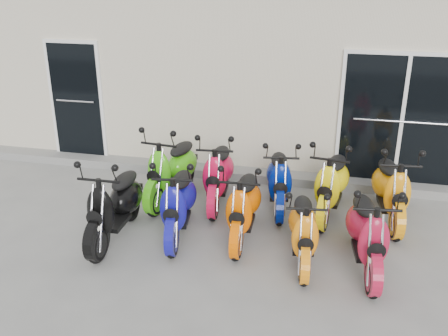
{
  "coord_description": "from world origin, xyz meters",
  "views": [
    {
      "loc": [
        1.56,
        -6.08,
        3.54
      ],
      "look_at": [
        0.0,
        0.6,
        0.75
      ],
      "focal_mm": 40.0,
      "sensor_mm": 36.0,
      "label": 1
    }
  ],
  "objects": [
    {
      "name": "door_right",
      "position": [
        2.6,
        2.17,
        1.26
      ],
      "size": [
        2.02,
        0.08,
        2.22
      ],
      "primitive_type": "cube",
      "color": "black",
      "rests_on": "front_step"
    },
    {
      "name": "scooter_back_green",
      "position": [
        -0.92,
        0.9,
        0.67
      ],
      "size": [
        0.86,
        1.87,
        1.34
      ],
      "primitive_type": null,
      "rotation": [
        0.0,
        0.0,
        -0.11
      ],
      "color": "#46C312",
      "rests_on": "ground"
    },
    {
      "name": "front_step",
      "position": [
        0.0,
        2.02,
        0.07
      ],
      "size": [
        14.0,
        0.4,
        0.15
      ],
      "primitive_type": "cube",
      "color": "gray",
      "rests_on": "ground"
    },
    {
      "name": "scooter_back_blue",
      "position": [
        0.79,
        0.98,
        0.61
      ],
      "size": [
        0.84,
        1.71,
        1.21
      ],
      "primitive_type": null,
      "rotation": [
        0.0,
        0.0,
        0.15
      ],
      "color": "navy",
      "rests_on": "ground"
    },
    {
      "name": "scooter_back_red",
      "position": [
        -0.17,
        0.94,
        0.64
      ],
      "size": [
        0.81,
        1.79,
        1.28
      ],
      "primitive_type": null,
      "rotation": [
        0.0,
        0.0,
        0.11
      ],
      "color": "red",
      "rests_on": "ground"
    },
    {
      "name": "scooter_front_red",
      "position": [
        2.05,
        -0.46,
        0.63
      ],
      "size": [
        0.83,
        1.76,
        1.25
      ],
      "primitive_type": null,
      "rotation": [
        0.0,
        0.0,
        0.13
      ],
      "color": "#B91536",
      "rests_on": "ground"
    },
    {
      "name": "ground",
      "position": [
        0.0,
        0.0,
        0.0
      ],
      "size": [
        80.0,
        80.0,
        0.0
      ],
      "primitive_type": "plane",
      "color": "gray",
      "rests_on": "ground"
    },
    {
      "name": "scooter_back_extra",
      "position": [
        2.43,
        0.94,
        0.64
      ],
      "size": [
        0.81,
        1.79,
        1.28
      ],
      "primitive_type": null,
      "rotation": [
        0.0,
        0.0,
        0.11
      ],
      "color": "#FF9B0D",
      "rests_on": "ground"
    },
    {
      "name": "building",
      "position": [
        0.0,
        5.2,
        1.6
      ],
      "size": [
        14.0,
        6.0,
        3.2
      ],
      "primitive_type": "cube",
      "color": "beige",
      "rests_on": "ground"
    },
    {
      "name": "scooter_back_yellow",
      "position": [
        1.58,
        0.93,
        0.64
      ],
      "size": [
        0.87,
        1.81,
        1.28
      ],
      "primitive_type": null,
      "rotation": [
        0.0,
        0.0,
        -0.14
      ],
      "color": "yellow",
      "rests_on": "ground"
    },
    {
      "name": "scooter_front_black",
      "position": [
        -1.28,
        -0.48,
        0.65
      ],
      "size": [
        0.68,
        1.77,
        1.3
      ],
      "primitive_type": null,
      "rotation": [
        0.0,
        0.0,
        0.02
      ],
      "color": "black",
      "rests_on": "ground"
    },
    {
      "name": "scooter_front_orange_b",
      "position": [
        1.28,
        -0.46,
        0.56
      ],
      "size": [
        0.74,
        1.59,
        1.13
      ],
      "primitive_type": null,
      "rotation": [
        0.0,
        0.0,
        0.12
      ],
      "color": "orange",
      "rests_on": "ground"
    },
    {
      "name": "scooter_front_orange_a",
      "position": [
        0.43,
        -0.06,
        0.61
      ],
      "size": [
        0.67,
        1.69,
        1.23
      ],
      "primitive_type": null,
      "rotation": [
        0.0,
        0.0,
        0.04
      ],
      "color": "#FA6000",
      "rests_on": "ground"
    },
    {
      "name": "scooter_front_blue",
      "position": [
        -0.46,
        -0.18,
        0.62
      ],
      "size": [
        0.87,
        1.77,
        1.25
      ],
      "primitive_type": null,
      "rotation": [
        0.0,
        0.0,
        0.16
      ],
      "color": "#131293",
      "rests_on": "ground"
    },
    {
      "name": "door_left",
      "position": [
        -3.2,
        2.17,
        1.26
      ],
      "size": [
        1.07,
        0.08,
        2.22
      ],
      "primitive_type": "cube",
      "color": "black",
      "rests_on": "front_step"
    }
  ]
}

